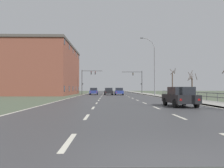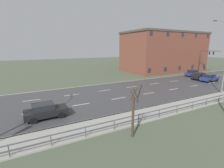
% 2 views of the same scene
% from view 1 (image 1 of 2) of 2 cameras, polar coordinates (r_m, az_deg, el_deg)
% --- Properties ---
extents(ground_plane, '(160.00, 160.00, 0.12)m').
position_cam_1_polar(ground_plane, '(52.25, 0.26, -2.74)').
color(ground_plane, '#4C5642').
extents(road_asphalt_strip, '(14.00, 120.00, 0.03)m').
position_cam_1_polar(road_asphalt_strip, '(64.24, -0.01, -2.37)').
color(road_asphalt_strip, '#3D3D3F').
rests_on(road_asphalt_strip, ground).
extents(sidewalk_right, '(3.00, 120.00, 0.12)m').
position_cam_1_polar(sidewalk_right, '(64.96, 7.45, -2.30)').
color(sidewalk_right, gray).
rests_on(sidewalk_right, ground).
extents(guardrail, '(0.07, 38.28, 1.00)m').
position_cam_1_polar(guardrail, '(29.12, 21.36, -2.48)').
color(guardrail, '#515459').
rests_on(guardrail, ground).
extents(street_lamp_midground, '(2.80, 0.24, 11.02)m').
position_cam_1_polar(street_lamp_midground, '(44.07, 10.27, 4.03)').
color(street_lamp_midground, slate).
rests_on(street_lamp_midground, ground).
extents(traffic_signal_right, '(5.39, 0.36, 6.08)m').
position_cam_1_polar(traffic_signal_right, '(61.58, 6.50, 1.32)').
color(traffic_signal_right, '#38383A').
rests_on(traffic_signal_right, ground).
extents(traffic_signal_left, '(5.38, 0.36, 6.27)m').
position_cam_1_polar(traffic_signal_left, '(60.36, -6.20, 1.64)').
color(traffic_signal_left, '#38383A').
rests_on(traffic_signal_left, ground).
extents(car_mid_centre, '(1.97, 4.17, 1.57)m').
position_cam_1_polar(car_mid_centre, '(50.41, -0.86, -1.82)').
color(car_mid_centre, black).
rests_on(car_mid_centre, ground).
extents(car_near_left, '(1.88, 4.12, 1.57)m').
position_cam_1_polar(car_near_left, '(52.76, -4.53, -1.78)').
color(car_near_left, navy).
rests_on(car_near_left, ground).
extents(car_distant, '(1.85, 4.11, 1.57)m').
position_cam_1_polar(car_distant, '(50.22, 1.75, -1.82)').
color(car_distant, navy).
rests_on(car_distant, ground).
extents(car_far_left, '(1.96, 4.17, 1.57)m').
position_cam_1_polar(car_far_left, '(19.06, 16.47, -3.00)').
color(car_far_left, black).
rests_on(car_far_left, ground).
extents(brick_building, '(12.85, 24.13, 11.28)m').
position_cam_1_polar(brick_building, '(55.76, -16.05, 3.28)').
color(brick_building, brown).
rests_on(brick_building, ground).
extents(bare_tree_mid, '(1.46, 1.57, 4.33)m').
position_cam_1_polar(bare_tree_mid, '(38.26, 19.17, -0.31)').
color(bare_tree_mid, '#423328').
rests_on(bare_tree_mid, ground).
extents(bare_tree_far, '(1.16, 1.16, 5.41)m').
position_cam_1_polar(bare_tree_far, '(46.30, 14.73, 0.27)').
color(bare_tree_far, '#423328').
rests_on(bare_tree_far, ground).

